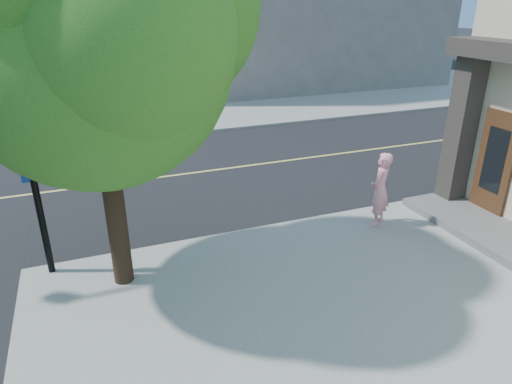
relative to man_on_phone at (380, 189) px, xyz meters
name	(u,v)px	position (x,y,z in m)	size (l,w,h in m)	color
ground	(74,265)	(-7.06, 0.91, -1.05)	(140.00, 140.00, 0.00)	black
road_ew	(71,189)	(-7.06, 5.41, -1.04)	(140.00, 9.00, 0.01)	black
sidewalk_ne	(268,77)	(6.44, 22.41, -0.99)	(29.00, 25.00, 0.12)	gray
man_on_phone	(380,189)	(0.00, 0.00, 0.00)	(0.67, 0.44, 1.85)	pink
street_tree	(98,14)	(-5.98, -0.23, 4.01)	(5.76, 5.23, 7.64)	black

